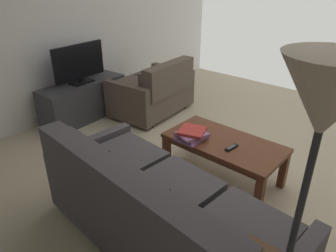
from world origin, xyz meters
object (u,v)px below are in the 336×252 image
(book_stack, at_px, (192,134))
(tv_stand, at_px, (84,101))
(loveseat_near, at_px, (154,91))
(floor_lamp, at_px, (319,130))
(flat_tv, at_px, (79,63))
(tv_remote, at_px, (231,148))
(sofa_main, at_px, (156,212))
(coffee_table, at_px, (224,147))

(book_stack, bearing_deg, tv_stand, -3.37)
(loveseat_near, bearing_deg, floor_lamp, 142.92)
(flat_tv, relative_size, tv_remote, 4.99)
(floor_lamp, relative_size, book_stack, 5.10)
(tv_stand, xyz_separation_m, book_stack, (-2.05, 0.12, 0.21))
(loveseat_near, distance_m, tv_stand, 1.03)
(tv_stand, xyz_separation_m, tv_remote, (-2.46, 0.02, 0.18))
(sofa_main, relative_size, loveseat_near, 1.69)
(floor_lamp, bearing_deg, loveseat_near, -37.08)
(sofa_main, relative_size, floor_lamp, 1.20)
(loveseat_near, relative_size, tv_remote, 7.63)
(sofa_main, height_order, flat_tv, flat_tv)
(loveseat_near, xyz_separation_m, tv_stand, (0.65, 0.80, -0.09))
(loveseat_near, height_order, book_stack, loveseat_near)
(floor_lamp, bearing_deg, sofa_main, -14.08)
(flat_tv, bearing_deg, tv_stand, -18.40)
(tv_remote, bearing_deg, coffee_table, -32.24)
(floor_lamp, distance_m, flat_tv, 3.78)
(loveseat_near, bearing_deg, book_stack, 146.68)
(tv_stand, distance_m, book_stack, 2.07)
(flat_tv, height_order, tv_remote, flat_tv)
(floor_lamp, bearing_deg, coffee_table, -50.51)
(tv_stand, bearing_deg, flat_tv, 161.60)
(sofa_main, height_order, book_stack, sofa_main)
(sofa_main, distance_m, flat_tv, 2.73)
(floor_lamp, height_order, flat_tv, floor_lamp)
(flat_tv, bearing_deg, coffee_table, -178.54)
(floor_lamp, xyz_separation_m, flat_tv, (3.47, -1.33, -0.67))
(coffee_table, distance_m, tv_remote, 0.17)
(sofa_main, bearing_deg, loveseat_near, -46.07)
(book_stack, bearing_deg, loveseat_near, -33.32)
(loveseat_near, distance_m, coffee_table, 1.83)
(sofa_main, distance_m, tv_stand, 2.69)
(floor_lamp, xyz_separation_m, tv_remote, (1.02, -1.31, -1.04))
(coffee_table, height_order, flat_tv, flat_tv)
(sofa_main, bearing_deg, book_stack, -66.84)
(book_stack, bearing_deg, floor_lamp, 139.56)
(loveseat_near, xyz_separation_m, floor_lamp, (-2.83, 2.14, 1.13))
(floor_lamp, height_order, book_stack, floor_lamp)
(coffee_table, relative_size, floor_lamp, 0.67)
(loveseat_near, height_order, flat_tv, flat_tv)
(loveseat_near, distance_m, floor_lamp, 3.72)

